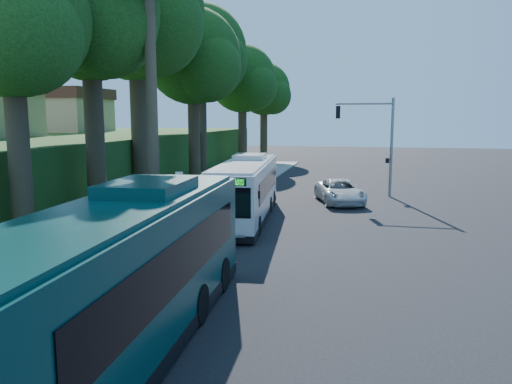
% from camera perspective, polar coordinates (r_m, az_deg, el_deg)
% --- Properties ---
extents(ground, '(140.00, 140.00, 0.00)m').
position_cam_1_polar(ground, '(27.37, 5.85, -3.44)').
color(ground, black).
rests_on(ground, ground).
extents(sidewalk, '(4.50, 70.00, 0.12)m').
position_cam_1_polar(sidewalk, '(29.07, -8.61, -2.66)').
color(sidewalk, gray).
rests_on(sidewalk, ground).
extents(red_curb, '(0.25, 30.00, 0.13)m').
position_cam_1_polar(red_curb, '(24.62, -6.91, -4.67)').
color(red_curb, maroon).
rests_on(red_curb, ground).
extents(grass_verge, '(8.00, 70.00, 0.06)m').
position_cam_1_polar(grass_verge, '(35.86, -14.29, -0.74)').
color(grass_verge, '#234719').
rests_on(grass_verge, ground).
extents(bus_shelter, '(3.20, 1.51, 2.55)m').
position_cam_1_polar(bus_shelter, '(26.14, -10.83, -0.09)').
color(bus_shelter, black).
rests_on(bus_shelter, ground).
extents(stop_sign_pole, '(0.35, 0.06, 3.17)m').
position_cam_1_polar(stop_sign_pole, '(23.45, -8.72, -0.35)').
color(stop_sign_pole, gray).
rests_on(stop_sign_pole, ground).
extents(traffic_signal_pole, '(4.10, 0.30, 7.00)m').
position_cam_1_polar(traffic_signal_pole, '(36.64, 13.68, 6.39)').
color(traffic_signal_pole, gray).
rests_on(traffic_signal_pole, ground).
extents(hillside_backdrop, '(24.00, 60.00, 8.80)m').
position_cam_1_polar(hillside_backdrop, '(51.04, -22.76, 4.30)').
color(hillside_backdrop, '#234719').
rests_on(hillside_backdrop, ground).
extents(tree_0, '(8.40, 8.00, 15.70)m').
position_cam_1_polar(tree_0, '(31.19, -18.38, 18.36)').
color(tree_0, '#382B1E').
rests_on(tree_0, ground).
extents(tree_1, '(10.50, 10.00, 18.26)m').
position_cam_1_polar(tree_1, '(38.89, -13.48, 18.81)').
color(tree_1, '#382B1E').
rests_on(tree_1, ground).
extents(tree_2, '(8.82, 8.40, 15.12)m').
position_cam_1_polar(tree_2, '(45.36, -7.11, 14.61)').
color(tree_2, '#382B1E').
rests_on(tree_2, ground).
extents(tree_3, '(10.08, 9.60, 17.28)m').
position_cam_1_polar(tree_3, '(53.68, -6.28, 15.30)').
color(tree_3, '#382B1E').
rests_on(tree_3, ground).
extents(tree_4, '(8.40, 8.00, 14.14)m').
position_cam_1_polar(tree_4, '(60.46, -1.49, 12.45)').
color(tree_4, '#382B1E').
rests_on(tree_4, ground).
extents(tree_5, '(7.35, 7.00, 12.86)m').
position_cam_1_polar(tree_5, '(68.00, 0.97, 11.38)').
color(tree_5, '#382B1E').
rests_on(tree_5, ground).
extents(tree_6, '(7.56, 7.20, 13.74)m').
position_cam_1_polar(tree_6, '(26.30, -26.15, 16.54)').
color(tree_6, '#382B1E').
rests_on(tree_6, ground).
extents(white_bus, '(3.59, 11.95, 3.51)m').
position_cam_1_polar(white_bus, '(27.77, -1.21, 0.37)').
color(white_bus, silver).
rests_on(white_bus, ground).
extents(teal_bus, '(3.43, 13.52, 4.00)m').
position_cam_1_polar(teal_bus, '(12.22, -15.67, -9.57)').
color(teal_bus, '#093433').
rests_on(teal_bus, ground).
extents(pickup, '(4.02, 6.07, 1.55)m').
position_cam_1_polar(pickup, '(33.60, 9.55, 0.08)').
color(pickup, silver).
rests_on(pickup, ground).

